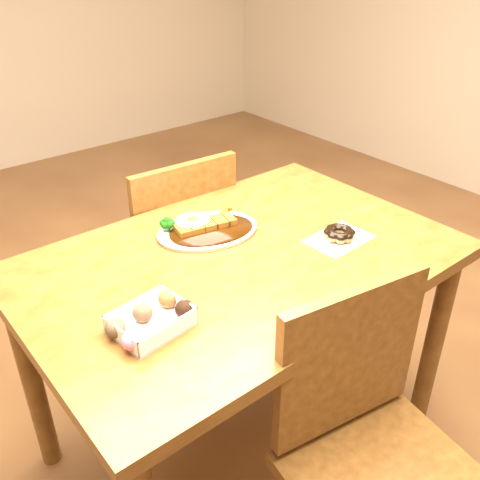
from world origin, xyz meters
TOP-DOWN VIEW (x-y plane):
  - ground at (0.00, 0.00)m, footprint 6.00×6.00m
  - table at (0.00, 0.00)m, footprint 1.20×0.80m
  - chair_far at (0.10, 0.53)m, footprint 0.45×0.45m
  - chair_near at (-0.03, -0.54)m, footprint 0.48×0.48m
  - katsu_curry_plate at (0.00, 0.17)m, footprint 0.35×0.29m
  - donut_box at (-0.35, -0.11)m, footprint 0.20×0.15m
  - pon_de_ring at (0.28, -0.11)m, footprint 0.19×0.14m

SIDE VIEW (x-z plane):
  - ground at x=0.00m, z-range 0.00..0.00m
  - chair_far at x=0.10m, z-range 0.04..0.91m
  - chair_near at x=-0.03m, z-range 0.04..0.91m
  - table at x=0.00m, z-range 0.28..1.03m
  - katsu_curry_plate at x=0.00m, z-range 0.74..0.80m
  - pon_de_ring at x=0.28m, z-range 0.75..0.79m
  - donut_box at x=-0.35m, z-range 0.75..0.80m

